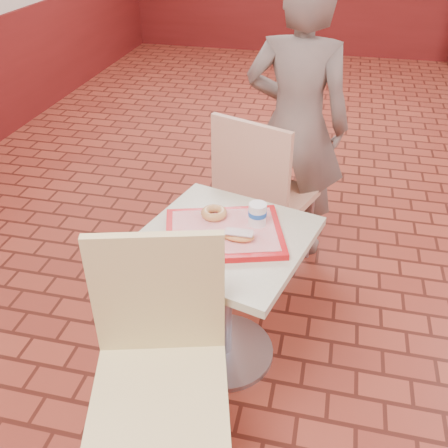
% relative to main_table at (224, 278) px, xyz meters
% --- Properties ---
extents(main_table, '(0.67, 0.67, 0.71)m').
position_rel_main_table_xyz_m(main_table, '(0.00, 0.00, 0.00)').
color(main_table, '#BBB897').
rests_on(main_table, ground).
extents(chair_main_front, '(0.57, 0.57, 1.00)m').
position_rel_main_table_xyz_m(chair_main_front, '(-0.10, -0.57, 0.08)').
color(chair_main_front, '#E2CA87').
rests_on(chair_main_front, ground).
extents(chair_main_back, '(0.59, 0.59, 0.98)m').
position_rel_main_table_xyz_m(chair_main_back, '(0.05, 0.69, 0.07)').
color(chair_main_back, '#DBA583').
rests_on(chair_main_back, ground).
extents(customer, '(0.62, 0.43, 1.62)m').
position_rel_main_table_xyz_m(customer, '(0.19, 1.00, 0.33)').
color(customer, '#705F57').
rests_on(customer, ground).
extents(serving_tray, '(0.48, 0.37, 0.03)m').
position_rel_main_table_xyz_m(serving_tray, '(0.00, 0.00, 0.25)').
color(serving_tray, red).
rests_on(serving_tray, main_table).
extents(ring_donut, '(0.12, 0.12, 0.04)m').
position_rel_main_table_xyz_m(ring_donut, '(-0.07, 0.09, 0.28)').
color(ring_donut, '#B97E43').
rests_on(ring_donut, serving_tray).
extents(long_john_donut, '(0.14, 0.07, 0.04)m').
position_rel_main_table_xyz_m(long_john_donut, '(0.07, -0.06, 0.28)').
color(long_john_donut, '#D5813E').
rests_on(long_john_donut, serving_tray).
extents(paper_cup, '(0.08, 0.08, 0.10)m').
position_rel_main_table_xyz_m(paper_cup, '(0.13, 0.08, 0.31)').
color(paper_cup, white).
rests_on(paper_cup, serving_tray).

